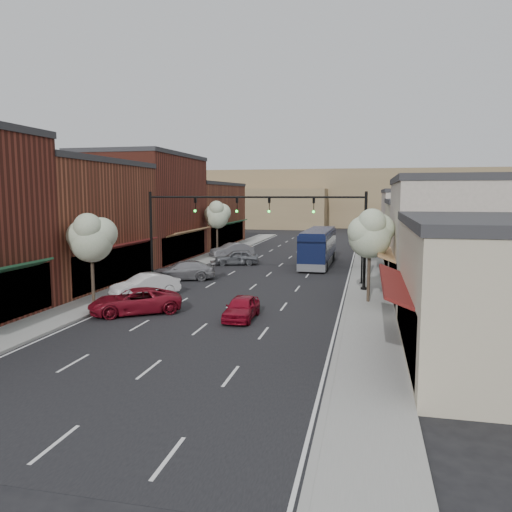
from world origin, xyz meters
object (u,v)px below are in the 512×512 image
Objects in this scene: lamp_post_far at (364,230)px; parked_car_d at (237,257)px; red_hatchback at (242,308)px; parked_car_c at (183,271)px; tree_right_near at (371,233)px; parked_car_b at (145,286)px; tree_right_far at (370,225)px; coach_bus at (318,247)px; tree_left_near at (91,237)px; lamp_post_near at (362,246)px; parked_car_e at (232,250)px; signal_mast_right at (331,225)px; parked_car_a at (135,301)px; signal_mast_left at (180,223)px; tree_left_far at (217,214)px.

lamp_post_far is 1.04× the size of parked_car_d.
red_hatchback is 0.73× the size of parked_car_c.
tree_right_near reaches higher than parked_car_b.
tree_right_far is 0.48× the size of coach_bus.
parked_car_d is at bearing 78.01° from tree_left_near.
lamp_post_near is at bearing -93.31° from tree_right_far.
parked_car_e reaches higher than red_hatchback.
signal_mast_right is at bearing -102.85° from tree_right_far.
lamp_post_near is 0.86× the size of parked_car_a.
tree_right_far is 25.99m from tree_left_near.
parked_car_a is (-13.08, -21.53, -3.27)m from tree_right_far.
signal_mast_left is at bearing -139.46° from tree_right_far.
parked_car_d is (-7.76, -1.53, -1.08)m from coach_bus.
signal_mast_right is at bearing 30.14° from tree_left_near.
signal_mast_right is at bearing -131.05° from lamp_post_near.
lamp_post_near is at bearing -90.00° from lamp_post_far.
tree_right_far reaches higher than lamp_post_near.
parked_car_b is 6.85m from parked_car_c.
parked_car_a is (-13.08, -5.53, -3.73)m from tree_right_near.
tree_left_near is 24.91m from parked_car_e.
parked_car_e is at bearing 149.55° from parked_car_a.
parked_car_c reaches higher than red_hatchback.
signal_mast_left is at bearing 71.90° from tree_left_near.
parked_car_b is (-0.58, -5.09, -3.86)m from signal_mast_left.
tree_right_far is at bearing 77.15° from signal_mast_right.
parked_car_a is (-10.35, -9.59, -3.90)m from signal_mast_right.
red_hatchback is at bearing -101.94° from lamp_post_far.
parked_car_b reaches higher than parked_car_d.
parked_car_e is at bearing -34.46° from tree_left_far.
parked_car_b is at bearing -156.72° from signal_mast_right.
tree_left_far is 16.26m from lamp_post_far.
signal_mast_right is 1.44× the size of tree_left_near.
parked_car_e is (-7.76, 26.06, 0.14)m from red_hatchback.
signal_mast_right reaches higher than tree_left_far.
lamp_post_far is 15.16m from parked_car_d.
signal_mast_left is 10.39m from parked_car_a.
parked_car_b is 0.89× the size of parked_car_c.
lamp_post_far is (0.00, 17.50, 0.00)m from lamp_post_near.
parked_car_a is at bearing -23.50° from tree_left_near.
parked_car_a reaches higher than red_hatchback.
parked_car_d is at bearing 82.66° from signal_mast_left.
signal_mast_left is at bearing -1.96° from parked_car_c.
signal_mast_left reaches higher than tree_right_far.
lamp_post_near is at bearing 62.14° from red_hatchback.
parked_car_d is at bearing 129.76° from tree_right_near.
parked_car_a is 11.45m from parked_car_c.
parked_car_e is (-14.00, -3.47, -2.22)m from lamp_post_far.
lamp_post_far is at bearing 56.14° from signal_mast_left.
signal_mast_right is at bearing 99.14° from parked_car_a.
tree_right_far is 9.51m from lamp_post_near.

